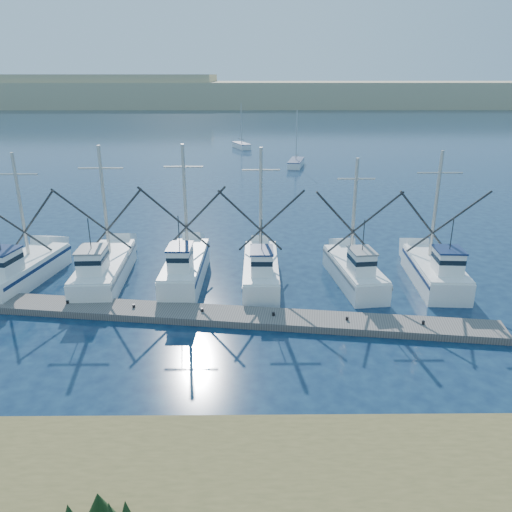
{
  "coord_description": "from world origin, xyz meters",
  "views": [
    {
      "loc": [
        -4.12,
        -19.48,
        12.9
      ],
      "look_at": [
        -3.86,
        8.0,
        2.88
      ],
      "focal_mm": 35.0,
      "sensor_mm": 36.0,
      "label": 1
    }
  ],
  "objects": [
    {
      "name": "dune_ridge",
      "position": [
        0.0,
        210.0,
        5.0
      ],
      "size": [
        360.0,
        60.0,
        10.0
      ],
      "primitive_type": "cube",
      "color": "tan",
      "rests_on": "ground"
    },
    {
      "name": "floating_dock",
      "position": [
        -5.89,
        5.6,
        0.2
      ],
      "size": [
        30.49,
        6.2,
        0.41
      ],
      "primitive_type": "cube",
      "rotation": [
        0.0,
        0.0,
        -0.14
      ],
      "color": "#68625D",
      "rests_on": "ground"
    },
    {
      "name": "sailboat_far",
      "position": [
        -5.93,
        74.38,
        0.5
      ],
      "size": [
        3.65,
        5.61,
        8.1
      ],
      "rotation": [
        0.0,
        0.0,
        0.38
      ],
      "color": "white",
      "rests_on": "ground"
    },
    {
      "name": "trawler_fleet",
      "position": [
        -6.47,
        10.61,
        0.96
      ],
      "size": [
        30.43,
        8.63,
        8.81
      ],
      "color": "white",
      "rests_on": "ground"
    },
    {
      "name": "ground",
      "position": [
        0.0,
        0.0,
        0.0
      ],
      "size": [
        500.0,
        500.0,
        0.0
      ],
      "primitive_type": "plane",
      "color": "#0B1A34",
      "rests_on": "ground"
    },
    {
      "name": "sailboat_near",
      "position": [
        2.55,
        55.01,
        0.49
      ],
      "size": [
        3.05,
        6.34,
        8.1
      ],
      "rotation": [
        0.0,
        0.0,
        -0.21
      ],
      "color": "white",
      "rests_on": "ground"
    }
  ]
}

